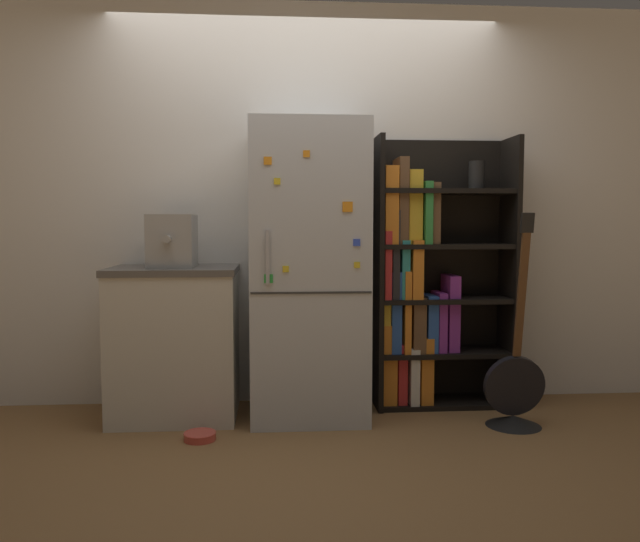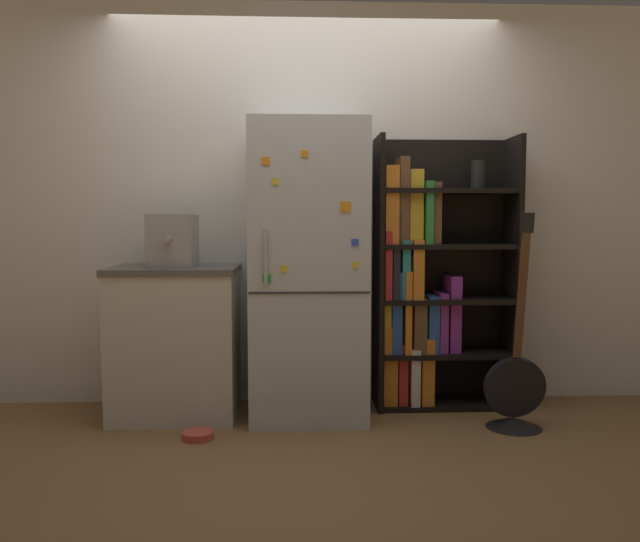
{
  "view_description": "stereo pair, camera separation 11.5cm",
  "coord_description": "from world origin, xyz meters",
  "px_view_note": "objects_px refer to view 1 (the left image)",
  "views": [
    {
      "loc": [
        -0.21,
        -3.65,
        1.17
      ],
      "look_at": [
        0.07,
        0.15,
        0.89
      ],
      "focal_mm": 35.0,
      "sensor_mm": 36.0,
      "label": 1
    },
    {
      "loc": [
        -0.1,
        -3.65,
        1.17
      ],
      "look_at": [
        0.07,
        0.15,
        0.89
      ],
      "focal_mm": 35.0,
      "sensor_mm": 36.0,
      "label": 2
    }
  ],
  "objects_px": {
    "bookshelf": "(424,284)",
    "guitar": "(514,397)",
    "pet_bowl": "(200,436)",
    "espresso_machine": "(172,241)",
    "refrigerator": "(308,271)"
  },
  "relations": [
    {
      "from": "bookshelf",
      "to": "espresso_machine",
      "type": "bearing_deg",
      "value": -173.33
    },
    {
      "from": "espresso_machine",
      "to": "guitar",
      "type": "distance_m",
      "value": 2.21
    },
    {
      "from": "espresso_machine",
      "to": "pet_bowl",
      "type": "relative_size",
      "value": 2.05
    },
    {
      "from": "refrigerator",
      "to": "espresso_machine",
      "type": "xyz_separation_m",
      "value": [
        -0.81,
        -0.01,
        0.19
      ]
    },
    {
      "from": "refrigerator",
      "to": "pet_bowl",
      "type": "distance_m",
      "value": 1.14
    },
    {
      "from": "refrigerator",
      "to": "pet_bowl",
      "type": "bearing_deg",
      "value": -145.82
    },
    {
      "from": "guitar",
      "to": "pet_bowl",
      "type": "height_order",
      "value": "guitar"
    },
    {
      "from": "espresso_machine",
      "to": "guitar",
      "type": "relative_size",
      "value": 0.29
    },
    {
      "from": "bookshelf",
      "to": "guitar",
      "type": "relative_size",
      "value": 1.39
    },
    {
      "from": "guitar",
      "to": "pet_bowl",
      "type": "distance_m",
      "value": 1.81
    },
    {
      "from": "refrigerator",
      "to": "pet_bowl",
      "type": "relative_size",
      "value": 10.05
    },
    {
      "from": "guitar",
      "to": "pet_bowl",
      "type": "xyz_separation_m",
      "value": [
        -1.8,
        -0.1,
        -0.15
      ]
    },
    {
      "from": "pet_bowl",
      "to": "espresso_machine",
      "type": "bearing_deg",
      "value": 115.36
    },
    {
      "from": "refrigerator",
      "to": "guitar",
      "type": "distance_m",
      "value": 1.42
    },
    {
      "from": "refrigerator",
      "to": "bookshelf",
      "type": "relative_size",
      "value": 1.03
    }
  ]
}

